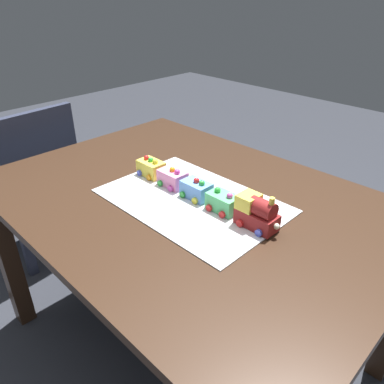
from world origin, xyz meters
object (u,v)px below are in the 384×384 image
(chair, at_px, (35,179))
(cake_car_tanker_mint_green, at_px, (223,202))
(cake_car_caboose_sky_blue, at_px, (196,190))
(cake_locomotive, at_px, (257,213))
(cake_car_hopper_bubblegum, at_px, (173,178))
(dining_table, at_px, (187,222))
(cake_car_gondola_lemon, at_px, (151,168))

(chair, bearing_deg, cake_car_tanker_mint_green, 91.56)
(chair, distance_m, cake_car_caboose_sky_blue, 1.11)
(cake_locomotive, xyz_separation_m, cake_car_hopper_bubblegum, (0.36, -0.00, -0.02))
(cake_car_tanker_mint_green, distance_m, cake_car_hopper_bubblegum, 0.24)
(cake_car_caboose_sky_blue, xyz_separation_m, cake_car_hopper_bubblegum, (0.12, 0.00, 0.00))
(cake_car_caboose_sky_blue, bearing_deg, chair, 6.81)
(cake_car_tanker_mint_green, height_order, cake_car_hopper_bubblegum, same)
(cake_car_tanker_mint_green, xyz_separation_m, cake_car_hopper_bubblegum, (0.24, 0.00, 0.00))
(cake_car_caboose_sky_blue, height_order, cake_car_hopper_bubblegum, same)
(chair, distance_m, cake_locomotive, 1.35)
(chair, bearing_deg, cake_car_hopper_bubblegum, 93.07)
(dining_table, relative_size, cake_locomotive, 10.00)
(cake_car_hopper_bubblegum, bearing_deg, dining_table, 171.48)
(chair, xyz_separation_m, cake_car_caboose_sky_blue, (-1.06, -0.13, 0.30))
(dining_table, relative_size, cake_car_tanker_mint_green, 14.00)
(chair, height_order, cake_locomotive, same)
(cake_locomotive, height_order, cake_car_gondola_lemon, cake_locomotive)
(cake_car_tanker_mint_green, bearing_deg, cake_car_gondola_lemon, -0.00)
(cake_car_tanker_mint_green, distance_m, cake_car_caboose_sky_blue, 0.12)
(cake_car_tanker_mint_green, bearing_deg, dining_table, 4.96)
(cake_locomotive, bearing_deg, dining_table, 2.67)
(chair, relative_size, cake_locomotive, 6.14)
(chair, xyz_separation_m, cake_locomotive, (-1.31, -0.13, 0.32))
(cake_locomotive, xyz_separation_m, cake_car_tanker_mint_green, (0.13, -0.00, -0.02))
(chair, xyz_separation_m, cake_car_tanker_mint_green, (-1.18, -0.13, 0.30))
(cake_car_tanker_mint_green, bearing_deg, cake_locomotive, 180.00)
(chair, relative_size, cake_car_gondola_lemon, 8.60)
(chair, bearing_deg, cake_car_caboose_sky_blue, 92.23)
(cake_car_caboose_sky_blue, bearing_deg, cake_car_gondola_lemon, -0.00)
(dining_table, xyz_separation_m, cake_car_tanker_mint_green, (-0.15, -0.01, 0.14))
(cake_car_hopper_bubblegum, bearing_deg, cake_car_tanker_mint_green, 180.00)
(dining_table, bearing_deg, cake_car_hopper_bubblegum, -8.52)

